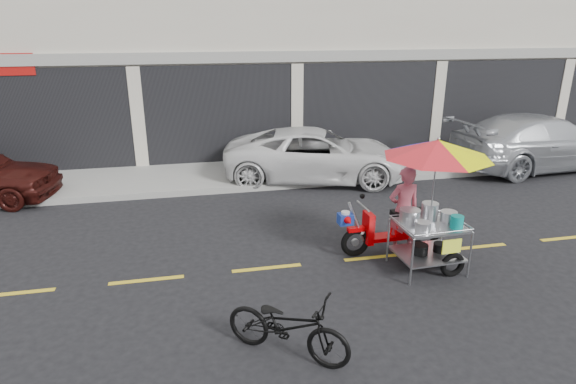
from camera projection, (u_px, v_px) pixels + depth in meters
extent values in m
plane|color=black|center=(376.00, 257.00, 8.66)|extent=(90.00, 90.00, 0.00)
cube|color=gray|center=(304.00, 168.00, 13.72)|extent=(45.00, 3.00, 0.15)
cube|color=beige|center=(272.00, 23.00, 17.03)|extent=(36.00, 8.00, 8.00)
cube|color=black|center=(297.00, 114.00, 14.16)|extent=(35.28, 0.06, 2.90)
cube|color=gray|center=(297.00, 56.00, 13.59)|extent=(36.00, 0.12, 0.30)
cube|color=gold|center=(376.00, 257.00, 8.66)|extent=(42.00, 0.10, 0.01)
imported|color=silver|center=(317.00, 155.00, 12.81)|extent=(5.27, 3.35, 1.35)
imported|color=#B5B9BF|center=(540.00, 142.00, 13.75)|extent=(5.55, 2.68, 1.56)
imported|color=black|center=(288.00, 326.00, 5.97)|extent=(1.68, 1.45, 0.87)
torus|color=black|center=(355.00, 242.00, 8.64)|extent=(0.55, 0.13, 0.54)
torus|color=black|center=(427.00, 234.00, 8.97)|extent=(0.55, 0.13, 0.54)
cylinder|color=#9EA0A5|center=(355.00, 242.00, 8.64)|extent=(0.14, 0.06, 0.13)
cylinder|color=#9EA0A5|center=(427.00, 234.00, 8.97)|extent=(0.14, 0.06, 0.13)
cube|color=#CD0003|center=(356.00, 229.00, 8.55)|extent=(0.31, 0.13, 0.08)
cylinder|color=#9EA0A5|center=(356.00, 222.00, 8.50)|extent=(0.35, 0.06, 0.77)
cube|color=#CD0003|center=(368.00, 228.00, 8.61)|extent=(0.13, 0.33, 0.57)
cube|color=#CD0003|center=(389.00, 236.00, 8.78)|extent=(0.77, 0.30, 0.08)
cube|color=#CD0003|center=(412.00, 223.00, 8.81)|extent=(0.72, 0.28, 0.38)
cube|color=black|center=(408.00, 213.00, 8.71)|extent=(0.63, 0.25, 0.10)
cylinder|color=#9EA0A5|center=(363.00, 206.00, 8.44)|extent=(0.06, 0.52, 0.03)
sphere|color=black|center=(362.00, 196.00, 8.59)|extent=(0.10, 0.10, 0.10)
cylinder|color=white|center=(362.00, 232.00, 8.60)|extent=(0.12, 0.12, 0.05)
cube|color=navy|center=(345.00, 219.00, 8.43)|extent=(0.26, 0.22, 0.19)
cylinder|color=white|center=(346.00, 213.00, 8.39)|extent=(0.16, 0.16, 0.05)
cone|color=#CD0003|center=(349.00, 221.00, 8.28)|extent=(0.18, 0.22, 0.17)
torus|color=black|center=(452.00, 265.00, 7.95)|extent=(0.44, 0.11, 0.44)
cylinder|color=#9EA0A5|center=(412.00, 262.00, 7.61)|extent=(0.04, 0.04, 0.81)
cylinder|color=#9EA0A5|center=(388.00, 240.00, 8.40)|extent=(0.04, 0.04, 0.81)
cylinder|color=#9EA0A5|center=(470.00, 255.00, 7.86)|extent=(0.04, 0.04, 0.81)
cylinder|color=#9EA0A5|center=(442.00, 234.00, 8.64)|extent=(0.04, 0.04, 0.81)
cube|color=#9EA0A5|center=(427.00, 254.00, 8.17)|extent=(1.08, 0.90, 0.03)
cube|color=#9EA0A5|center=(430.00, 225.00, 7.99)|extent=(1.08, 0.90, 0.04)
cylinder|color=#9EA0A5|center=(444.00, 232.00, 7.58)|extent=(1.05, 0.07, 0.02)
cylinder|color=#9EA0A5|center=(418.00, 213.00, 8.37)|extent=(1.05, 0.07, 0.02)
cylinder|color=#9EA0A5|center=(402.00, 225.00, 7.85)|extent=(0.06, 0.86, 0.02)
cylinder|color=#9EA0A5|center=(458.00, 219.00, 8.10)|extent=(0.06, 0.86, 0.02)
cylinder|color=#9EA0A5|center=(415.00, 243.00, 8.56)|extent=(0.07, 0.72, 0.04)
cylinder|color=#9EA0A5|center=(417.00, 218.00, 8.40)|extent=(0.07, 0.72, 0.04)
cube|color=#EEFF35|center=(452.00, 246.00, 7.67)|extent=(0.33, 0.03, 0.24)
cylinder|color=#B7B7BC|center=(410.00, 216.00, 8.06)|extent=(0.36, 0.36, 0.20)
cylinder|color=#B7B7BC|center=(430.00, 212.00, 8.16)|extent=(0.29, 0.29, 0.27)
cylinder|color=#B7B7BC|center=(448.00, 217.00, 8.09)|extent=(0.29, 0.29, 0.16)
cylinder|color=#B7B7BC|center=(423.00, 226.00, 7.75)|extent=(0.26, 0.26, 0.12)
cylinder|color=#07827E|center=(457.00, 222.00, 7.81)|extent=(0.22, 0.22, 0.21)
cylinder|color=black|center=(420.00, 249.00, 8.10)|extent=(0.28, 0.28, 0.17)
cylinder|color=black|center=(440.00, 247.00, 8.19)|extent=(0.24, 0.24, 0.15)
cylinder|color=#9EA0A5|center=(434.00, 183.00, 7.85)|extent=(0.02, 0.02, 1.43)
sphere|color=#9EA0A5|center=(439.00, 139.00, 7.61)|extent=(0.06, 0.06, 0.06)
imported|color=#B34A59|center=(403.00, 210.00, 8.67)|extent=(0.60, 0.41, 1.61)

